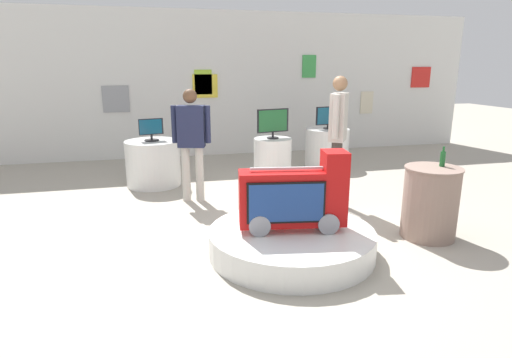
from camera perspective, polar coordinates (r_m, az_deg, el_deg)
The scene contains 14 objects.
ground_plane at distance 5.04m, azimuth 2.74°, elevation -7.94°, with size 30.00×30.00×0.00m, color #A8A091.
back_wall_display at distance 9.58m, azimuth -5.89°, elevation 12.31°, with size 12.29×0.13×3.07m.
main_display_pedestal at distance 4.63m, azimuth 4.71°, elevation -8.27°, with size 1.76×1.76×0.27m, color silver.
novelty_firetruck_tv at distance 4.46m, azimuth 5.13°, elevation -2.64°, with size 1.14×0.50×0.84m.
display_pedestal_left_rear at distance 7.37m, azimuth 2.21°, elevation 2.52°, with size 0.64×0.64×0.75m, color silver.
tv_on_left_rear at distance 7.26m, azimuth 2.26°, elevation 7.57°, with size 0.57×0.20×0.50m.
display_pedestal_center_rear at distance 7.34m, azimuth -13.47°, elevation 2.06°, with size 0.89×0.89×0.75m, color silver.
tv_on_center_rear at distance 7.24m, azimuth -13.74°, elevation 6.41°, with size 0.39×0.24×0.36m.
display_pedestal_right_rear at distance 8.59m, azimuth 9.37°, elevation 4.10°, with size 0.85×0.85×0.75m, color silver.
tv_on_right_rear at distance 8.49m, azimuth 9.55°, elevation 8.18°, with size 0.53×0.17×0.43m.
side_table_round at distance 5.34m, azimuth 22.11°, elevation -2.85°, with size 0.64×0.64×0.83m.
bottle_on_side_table at distance 5.32m, azimuth 23.51°, elevation 2.52°, with size 0.06×0.06×0.23m.
shopper_browsing_near_truck at distance 6.26m, azimuth -8.55°, elevation 5.52°, with size 0.54×0.29×1.63m.
shopper_browsing_rear at distance 6.04m, azimuth 10.79°, elevation 6.22°, with size 0.37×0.48×1.81m.
Camera 1 is at (-1.34, -4.44, 1.95)m, focal length 30.18 mm.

